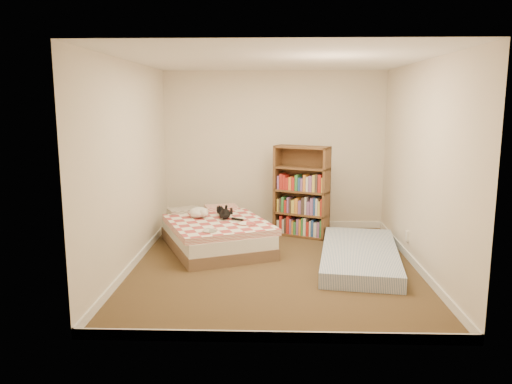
{
  "coord_description": "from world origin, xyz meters",
  "views": [
    {
      "loc": [
        -0.04,
        -5.95,
        2.02
      ],
      "look_at": [
        -0.24,
        0.3,
        0.89
      ],
      "focal_mm": 35.0,
      "sensor_mm": 36.0,
      "label": 1
    }
  ],
  "objects_px": {
    "black_cat": "(225,213)",
    "white_dog": "(199,212)",
    "bookshelf": "(301,202)",
    "floor_mattress": "(360,255)",
    "bed": "(216,233)"
  },
  "relations": [
    {
      "from": "floor_mattress",
      "to": "white_dog",
      "type": "height_order",
      "value": "white_dog"
    },
    {
      "from": "bookshelf",
      "to": "white_dog",
      "type": "relative_size",
      "value": 4.51
    },
    {
      "from": "bookshelf",
      "to": "floor_mattress",
      "type": "bearing_deg",
      "value": -37.7
    },
    {
      "from": "bookshelf",
      "to": "white_dog",
      "type": "xyz_separation_m",
      "value": [
        -1.47,
        -0.6,
        -0.03
      ]
    },
    {
      "from": "bed",
      "to": "floor_mattress",
      "type": "height_order",
      "value": "bed"
    },
    {
      "from": "bookshelf",
      "to": "black_cat",
      "type": "distance_m",
      "value": 1.25
    },
    {
      "from": "bed",
      "to": "white_dog",
      "type": "height_order",
      "value": "white_dog"
    },
    {
      "from": "bookshelf",
      "to": "white_dog",
      "type": "distance_m",
      "value": 1.58
    },
    {
      "from": "black_cat",
      "to": "white_dog",
      "type": "height_order",
      "value": "white_dog"
    },
    {
      "from": "black_cat",
      "to": "white_dog",
      "type": "distance_m",
      "value": 0.37
    },
    {
      "from": "bed",
      "to": "floor_mattress",
      "type": "relative_size",
      "value": 0.99
    },
    {
      "from": "white_dog",
      "to": "black_cat",
      "type": "bearing_deg",
      "value": -0.32
    },
    {
      "from": "floor_mattress",
      "to": "white_dog",
      "type": "bearing_deg",
      "value": 170.46
    },
    {
      "from": "floor_mattress",
      "to": "black_cat",
      "type": "xyz_separation_m",
      "value": [
        -1.78,
        0.69,
        0.38
      ]
    },
    {
      "from": "floor_mattress",
      "to": "white_dog",
      "type": "xyz_separation_m",
      "value": [
        -2.14,
        0.69,
        0.39
      ]
    }
  ]
}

